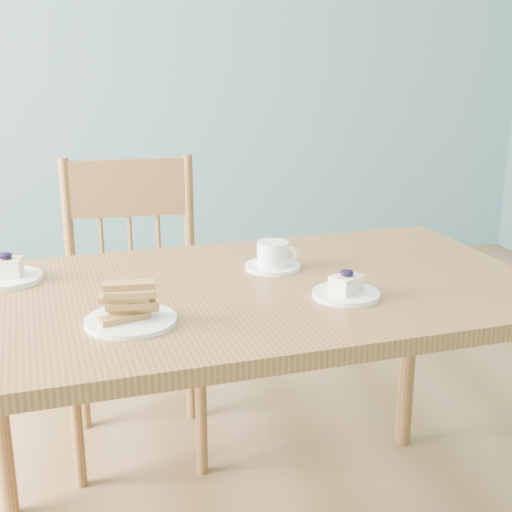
# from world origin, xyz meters

# --- Properties ---
(room) EXTENTS (5.01, 5.01, 2.71)m
(room) POSITION_xyz_m (0.00, 0.00, 1.35)
(room) COLOR #936744
(room) RESTS_ON ground
(dining_table) EXTENTS (1.45, 0.94, 0.74)m
(dining_table) POSITION_xyz_m (0.33, -0.10, 0.66)
(dining_table) COLOR olive
(dining_table) RESTS_ON ground
(dining_chair) EXTENTS (0.44, 0.42, 0.95)m
(dining_chair) POSITION_xyz_m (0.05, 0.48, 0.48)
(dining_chair) COLOR olive
(dining_chair) RESTS_ON ground
(cheesecake_plate_near) EXTENTS (0.16, 0.16, 0.07)m
(cheesecake_plate_near) POSITION_xyz_m (0.52, -0.21, 0.75)
(cheesecake_plate_near) COLOR white
(cheesecake_plate_near) RESTS_ON dining_table
(cheesecake_plate_far) EXTENTS (0.17, 0.17, 0.07)m
(cheesecake_plate_far) POSITION_xyz_m (-0.26, 0.06, 0.75)
(cheesecake_plate_far) COLOR white
(cheesecake_plate_far) RESTS_ON dining_table
(coffee_cup) EXTENTS (0.14, 0.14, 0.07)m
(coffee_cup) POSITION_xyz_m (0.40, 0.03, 0.77)
(coffee_cup) COLOR white
(coffee_cup) RESTS_ON dining_table
(biscotti_plate) EXTENTS (0.19, 0.19, 0.09)m
(biscotti_plate) POSITION_xyz_m (0.03, -0.28, 0.76)
(biscotti_plate) COLOR white
(biscotti_plate) RESTS_ON dining_table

